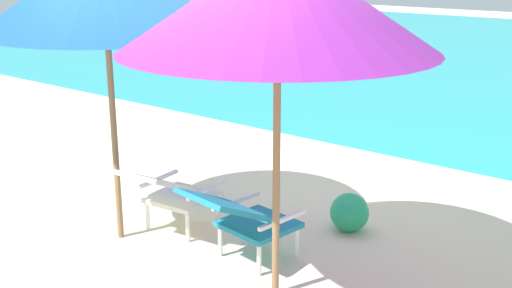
{
  "coord_description": "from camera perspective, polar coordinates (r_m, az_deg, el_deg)",
  "views": [
    {
      "loc": [
        3.17,
        -3.62,
        2.3
      ],
      "look_at": [
        0.0,
        0.4,
        0.75
      ],
      "focal_mm": 43.95,
      "sensor_mm": 36.0,
      "label": 1
    }
  ],
  "objects": [
    {
      "name": "ground_plane",
      "position": [
        8.56,
        15.09,
        0.67
      ],
      "size": [
        40.0,
        40.0,
        0.0
      ],
      "primitive_type": "plane",
      "color": "beige"
    },
    {
      "name": "lounge_chair_left",
      "position": [
        5.32,
        -7.95,
        -4.18
      ],
      "size": [
        0.62,
        0.92,
        0.68
      ],
      "color": "silver",
      "rests_on": "ground_plane"
    },
    {
      "name": "lounge_chair_right",
      "position": [
        4.77,
        -1.26,
        -6.55
      ],
      "size": [
        0.65,
        0.94,
        0.68
      ],
      "color": "teal",
      "rests_on": "ground_plane"
    },
    {
      "name": "beach_ball",
      "position": [
        5.49,
        8.5,
        -6.18
      ],
      "size": [
        0.34,
        0.34,
        0.34
      ],
      "primitive_type": "sphere",
      "color": "#1E9E60",
      "rests_on": "ground_plane"
    }
  ]
}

